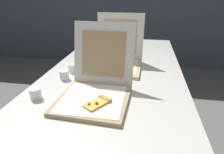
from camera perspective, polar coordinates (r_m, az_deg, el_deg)
table at (r=1.39m, az=0.42°, el=-0.97°), size 0.97×2.27×0.74m
pizza_box_front at (r=1.07m, az=-4.80°, el=-3.47°), size 0.39×0.47×0.38m
pizza_box_middle at (r=1.50m, az=1.63°, el=5.14°), size 0.38×0.38×0.39m
cup_white_mid at (r=1.44m, az=-11.51°, el=2.58°), size 0.06×0.06×0.06m
cup_white_far at (r=1.76m, az=-6.10°, el=6.95°), size 0.06×0.06×0.06m
cup_white_near_left at (r=1.14m, az=-21.68°, el=-4.58°), size 0.06×0.06×0.06m
cup_white_near_center at (r=1.33m, az=-13.95°, el=0.60°), size 0.06×0.06×0.06m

